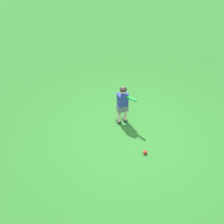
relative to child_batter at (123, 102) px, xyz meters
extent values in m
plane|color=#2D7528|center=(-0.43, 0.09, -0.65)|extent=(40.00, 40.00, 0.00)
cube|color=#232328|center=(0.03, 0.09, -0.63)|extent=(0.16, 0.11, 0.05)
cylinder|color=beige|center=(0.01, 0.09, -0.44)|extent=(0.09, 0.09, 0.34)
cube|color=#232328|center=(0.01, -0.08, -0.63)|extent=(0.16, 0.11, 0.05)
cylinder|color=beige|center=(-0.01, -0.08, -0.44)|extent=(0.09, 0.09, 0.34)
cube|color=slate|center=(0.00, 0.01, -0.19)|extent=(0.19, 0.29, 0.16)
cube|color=#2D3893|center=(0.00, 0.01, 0.06)|extent=(0.18, 0.27, 0.34)
sphere|color=beige|center=(0.00, 0.01, 0.34)|extent=(0.17, 0.17, 0.17)
ellipsoid|color=black|center=(-0.01, 0.01, 0.37)|extent=(0.20, 0.20, 0.11)
sphere|color=green|center=(0.14, -0.01, 0.15)|extent=(0.04, 0.04, 0.04)
cylinder|color=black|center=(0.05, -0.03, 0.16)|extent=(0.14, 0.06, 0.05)
cylinder|color=green|center=(-0.18, -0.09, 0.20)|extent=(0.35, 0.15, 0.11)
sphere|color=green|center=(-0.34, -0.13, 0.22)|extent=(0.07, 0.07, 0.07)
cylinder|color=#2D3893|center=(0.11, 0.03, 0.16)|extent=(0.24, 0.28, 0.14)
cylinder|color=#2D3893|center=(0.10, -0.04, 0.16)|extent=(0.29, 0.23, 0.14)
sphere|color=red|center=(-1.19, 0.11, -0.61)|extent=(0.09, 0.09, 0.09)
camera|label=1|loc=(-4.15, 2.62, 3.70)|focal=40.06mm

